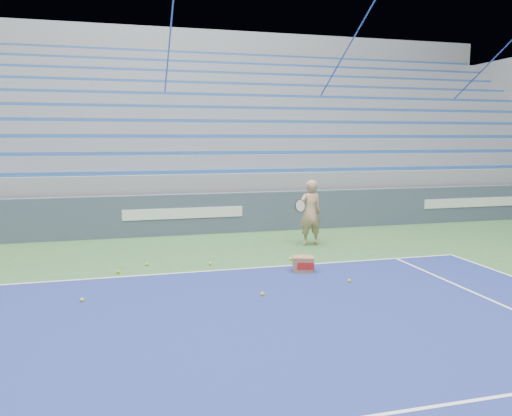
{
  "coord_description": "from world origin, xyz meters",
  "views": [
    {
      "loc": [
        -1.47,
        2.5,
        2.57
      ],
      "look_at": [
        1.12,
        12.38,
        1.15
      ],
      "focal_mm": 35.0,
      "sensor_mm": 36.0,
      "label": 1
    }
  ],
  "objects": [
    {
      "name": "sponsor_barrier",
      "position": [
        0.0,
        15.88,
        0.55
      ],
      "size": [
        30.0,
        0.32,
        1.1
      ],
      "color": "#3E4A5E",
      "rests_on": "ground"
    },
    {
      "name": "bleachers",
      "position": [
        0.0,
        21.6,
        2.36
      ],
      "size": [
        31.0,
        9.15,
        7.3
      ],
      "color": "gray",
      "rests_on": "ground"
    },
    {
      "name": "tennis_player",
      "position": [
        2.82,
        13.72,
        0.8
      ],
      "size": [
        0.91,
        0.84,
        1.59
      ],
      "color": "tan",
      "rests_on": "ground"
    },
    {
      "name": "ball_box",
      "position": [
        1.81,
        11.4,
        0.15
      ],
      "size": [
        0.48,
        0.42,
        0.3
      ],
      "color": "#8F6645",
      "rests_on": "ground"
    },
    {
      "name": "tennis_ball_0",
      "position": [
        -2.21,
        10.57,
        0.03
      ],
      "size": [
        0.07,
        0.07,
        0.07
      ],
      "primitive_type": "sphere",
      "color": "#C3CE2A",
      "rests_on": "ground"
    },
    {
      "name": "tennis_ball_1",
      "position": [
        1.88,
        12.37,
        0.03
      ],
      "size": [
        0.07,
        0.07,
        0.07
      ],
      "primitive_type": "sphere",
      "color": "#C3CE2A",
      "rests_on": "ground"
    },
    {
      "name": "tennis_ball_2",
      "position": [
        2.36,
        10.5,
        0.03
      ],
      "size": [
        0.07,
        0.07,
        0.07
      ],
      "primitive_type": "sphere",
      "color": "#C3CE2A",
      "rests_on": "ground"
    },
    {
      "name": "tennis_ball_3",
      "position": [
        0.14,
        12.38,
        0.03
      ],
      "size": [
        0.07,
        0.07,
        0.07
      ],
      "primitive_type": "sphere",
      "color": "#C3CE2A",
      "rests_on": "ground"
    },
    {
      "name": "tennis_ball_4",
      "position": [
        -1.12,
        12.65,
        0.03
      ],
      "size": [
        0.07,
        0.07,
        0.07
      ],
      "primitive_type": "sphere",
      "color": "#C3CE2A",
      "rests_on": "ground"
    },
    {
      "name": "tennis_ball_5",
      "position": [
        -1.68,
        12.18,
        0.03
      ],
      "size": [
        0.07,
        0.07,
        0.07
      ],
      "primitive_type": "sphere",
      "color": "#C3CE2A",
      "rests_on": "ground"
    },
    {
      "name": "tennis_ball_6",
      "position": [
        0.64,
        10.14,
        0.03
      ],
      "size": [
        0.07,
        0.07,
        0.07
      ],
      "primitive_type": "sphere",
      "color": "#C3CE2A",
      "rests_on": "ground"
    }
  ]
}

